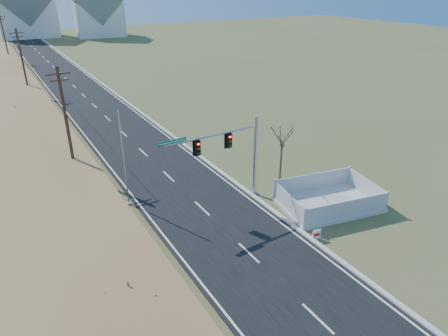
{
  "coord_description": "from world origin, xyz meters",
  "views": [
    {
      "loc": [
        -11.28,
        -18.02,
        14.98
      ],
      "look_at": [
        1.22,
        2.98,
        3.4
      ],
      "focal_mm": 32.0,
      "sensor_mm": 36.0,
      "label": 1
    }
  ],
  "objects_px": {
    "bare_tree": "(283,135)",
    "open_sign": "(317,234)",
    "flagpole": "(125,169)",
    "traffic_signal_mast": "(235,152)",
    "fence_enclosure": "(328,202)"
  },
  "relations": [
    {
      "from": "traffic_signal_mast",
      "to": "flagpole",
      "type": "distance_m",
      "value": 7.84
    },
    {
      "from": "fence_enclosure",
      "to": "flagpole",
      "type": "relative_size",
      "value": 1.06
    },
    {
      "from": "bare_tree",
      "to": "open_sign",
      "type": "bearing_deg",
      "value": -110.42
    },
    {
      "from": "fence_enclosure",
      "to": "flagpole",
      "type": "xyz_separation_m",
      "value": [
        -12.41,
        7.59,
        2.58
      ]
    },
    {
      "from": "traffic_signal_mast",
      "to": "bare_tree",
      "type": "relative_size",
      "value": 1.49
    },
    {
      "from": "traffic_signal_mast",
      "to": "bare_tree",
      "type": "bearing_deg",
      "value": 2.08
    },
    {
      "from": "open_sign",
      "to": "fence_enclosure",
      "type": "bearing_deg",
      "value": 46.37
    },
    {
      "from": "traffic_signal_mast",
      "to": "fence_enclosure",
      "type": "xyz_separation_m",
      "value": [
        5.43,
        -4.17,
        -3.62
      ]
    },
    {
      "from": "open_sign",
      "to": "flagpole",
      "type": "relative_size",
      "value": 0.1
    },
    {
      "from": "flagpole",
      "to": "open_sign",
      "type": "bearing_deg",
      "value": -49.62
    },
    {
      "from": "fence_enclosure",
      "to": "open_sign",
      "type": "relative_size",
      "value": 10.74
    },
    {
      "from": "open_sign",
      "to": "flagpole",
      "type": "height_order",
      "value": "flagpole"
    },
    {
      "from": "open_sign",
      "to": "bare_tree",
      "type": "distance_m",
      "value": 8.63
    },
    {
      "from": "traffic_signal_mast",
      "to": "flagpole",
      "type": "bearing_deg",
      "value": 152.16
    },
    {
      "from": "flagpole",
      "to": "bare_tree",
      "type": "height_order",
      "value": "flagpole"
    }
  ]
}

